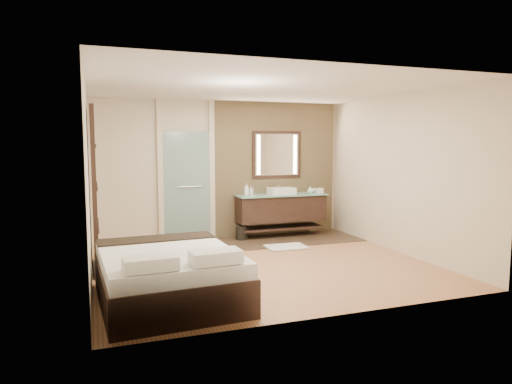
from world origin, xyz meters
name	(u,v)px	position (x,y,z in m)	size (l,w,h in m)	color
floor	(263,265)	(0.00, 0.00, 0.00)	(5.00, 5.00, 0.00)	#94663E
tile_strip	(263,241)	(0.60, 1.60, 0.01)	(3.80, 1.30, 0.01)	#37271E
stone_wall	(276,169)	(1.10, 2.21, 1.35)	(2.60, 0.08, 2.70)	tan
vanity	(281,208)	(1.10, 1.92, 0.58)	(1.85, 0.55, 0.88)	black
mirror_unit	(277,155)	(1.10, 2.16, 1.65)	(1.06, 0.04, 0.96)	black
frosted_door	(187,182)	(-0.75, 2.20, 1.14)	(1.10, 0.12, 2.70)	silver
shoji_partition	(95,189)	(-2.43, 0.60, 1.21)	(0.06, 1.20, 2.40)	black
bed	(169,275)	(-1.63, -1.16, 0.31)	(1.66, 2.03, 0.75)	black
bath_mat	(286,247)	(0.80, 0.94, 0.02)	(0.72, 0.50, 0.02)	silver
waste_bin	(242,233)	(0.24, 1.85, 0.14)	(0.23, 0.23, 0.28)	black
tissue_box	(320,191)	(1.92, 1.82, 0.92)	(0.12, 0.12, 0.10)	silver
soap_bottle_a	(246,189)	(0.37, 1.94, 0.98)	(0.09, 0.09, 0.24)	white
soap_bottle_b	(251,190)	(0.49, 2.03, 0.95)	(0.08, 0.08, 0.17)	#B2B2B2
soap_bottle_c	(310,190)	(1.70, 1.83, 0.94)	(0.11, 0.11, 0.14)	silver
cup	(314,190)	(1.86, 1.98, 0.91)	(0.11, 0.11, 0.09)	silver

